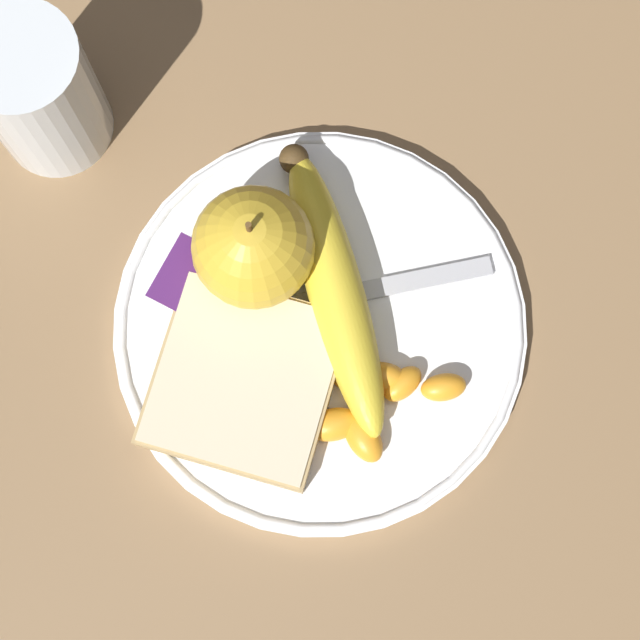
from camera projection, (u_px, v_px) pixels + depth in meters
The scene contains 16 objects.
ground_plane at pixel (320, 330), 0.68m from camera, with size 3.00×3.00×0.00m, color olive.
plate at pixel (320, 328), 0.68m from camera, with size 0.26×0.26×0.01m.
juice_glass at pixel (40, 95), 0.66m from camera, with size 0.07×0.07×0.11m.
apple at pixel (253, 247), 0.64m from camera, with size 0.08×0.08×0.08m.
banana at pixel (329, 285), 0.66m from camera, with size 0.16×0.15×0.03m.
bread_slice at pixel (245, 380), 0.65m from camera, with size 0.13×0.13×0.02m.
fork at pixel (323, 300), 0.67m from camera, with size 0.13×0.15×0.00m.
jam_packet at pixel (192, 281), 0.67m from camera, with size 0.05×0.04×0.02m.
orange_segment_0 at pixel (403, 384), 0.66m from camera, with size 0.03×0.03×0.02m.
orange_segment_1 at pixel (384, 376), 0.66m from camera, with size 0.03×0.03×0.02m.
orange_segment_2 at pixel (363, 437), 0.65m from camera, with size 0.03×0.04×0.02m.
orange_segment_3 at pixel (353, 371), 0.66m from camera, with size 0.03×0.03×0.02m.
orange_segment_4 at pixel (367, 397), 0.65m from camera, with size 0.03×0.02×0.02m.
orange_segment_5 at pixel (305, 418), 0.65m from camera, with size 0.03×0.02×0.01m.
orange_segment_6 at pixel (443, 389), 0.66m from camera, with size 0.03×0.03×0.02m.
orange_segment_7 at pixel (334, 424), 0.65m from camera, with size 0.04×0.04×0.02m.
Camera 1 is at (0.12, 0.06, 0.67)m, focal length 60.00 mm.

